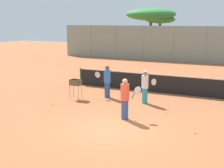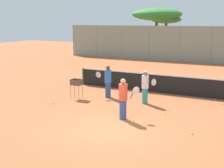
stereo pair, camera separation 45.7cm
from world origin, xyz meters
The scene contains 16 objects.
ground_plane centered at (0.00, 0.00, 0.00)m, with size 80.00×80.00×0.00m, color #B26038.
tennis_net centered at (0.00, 6.75, 0.56)m, with size 11.01×0.10×1.07m.
back_fence centered at (0.00, 20.66, 1.76)m, with size 31.63×0.08×3.52m.
tree_0 centered at (-7.14, 25.12, 4.72)m, with size 5.74×5.74×5.46m.
tree_1 centered at (-6.29, 26.03, 4.07)m, with size 3.55×3.55×4.59m.
player_white_outfit centered at (-2.39, 4.43, 0.89)m, with size 0.90×0.36×1.72m.
player_red_cap centered at (-0.15, 4.17, 0.85)m, with size 0.86×0.40×1.63m.
player_yellow_shirt centered at (-0.03, 1.40, 0.89)m, with size 0.78×0.63×1.73m.
ball_cart centered at (-3.73, 3.46, 0.79)m, with size 0.56×0.41×1.03m.
tennis_ball_0 centered at (3.29, 5.79, 0.03)m, with size 0.07×0.07×0.07m, color #D1E54C.
tennis_ball_1 centered at (-4.14, 1.98, 0.03)m, with size 0.07×0.07×0.07m, color #D1E54C.
tennis_ball_2 centered at (0.47, 1.36, 0.03)m, with size 0.07×0.07×0.07m, color #D1E54C.
tennis_ball_3 centered at (2.95, 0.96, 0.03)m, with size 0.07×0.07×0.07m, color #D1E54C.
tennis_ball_4 centered at (2.86, 6.38, 0.03)m, with size 0.07×0.07×0.07m, color #D1E54C.
tennis_ball_5 centered at (1.31, 2.91, 0.03)m, with size 0.07×0.07×0.07m, color #D1E54C.
parked_car centered at (-1.91, 25.61, 0.66)m, with size 4.20×1.70×1.60m.
Camera 2 is at (5.35, -9.87, 4.06)m, focal length 50.00 mm.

